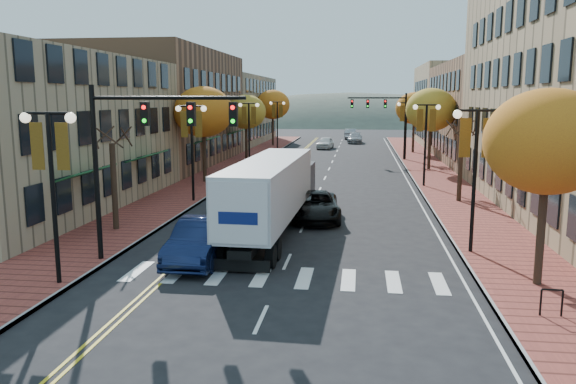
% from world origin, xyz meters
% --- Properties ---
extents(ground, '(200.00, 200.00, 0.00)m').
position_xyz_m(ground, '(0.00, 0.00, 0.00)').
color(ground, black).
rests_on(ground, ground).
extents(sidewalk_left, '(4.00, 85.00, 0.15)m').
position_xyz_m(sidewalk_left, '(-9.00, 32.50, 0.07)').
color(sidewalk_left, brown).
rests_on(sidewalk_left, ground).
extents(sidewalk_right, '(4.00, 85.00, 0.15)m').
position_xyz_m(sidewalk_right, '(9.00, 32.50, 0.07)').
color(sidewalk_right, brown).
rests_on(sidewalk_right, ground).
extents(building_left_near, '(12.00, 22.00, 9.00)m').
position_xyz_m(building_left_near, '(-17.00, 13.00, 4.50)').
color(building_left_near, '#9E8966').
rests_on(building_left_near, ground).
extents(building_left_mid, '(12.00, 24.00, 11.00)m').
position_xyz_m(building_left_mid, '(-17.00, 36.00, 5.50)').
color(building_left_mid, brown).
rests_on(building_left_mid, ground).
extents(building_left_far, '(12.00, 26.00, 9.50)m').
position_xyz_m(building_left_far, '(-17.00, 61.00, 4.75)').
color(building_left_far, '#9E8966').
rests_on(building_left_far, ground).
extents(building_right_mid, '(15.00, 24.00, 10.00)m').
position_xyz_m(building_right_mid, '(18.50, 42.00, 5.00)').
color(building_right_mid, brown).
rests_on(building_right_mid, ground).
extents(building_right_far, '(15.00, 20.00, 11.00)m').
position_xyz_m(building_right_far, '(18.50, 64.00, 5.50)').
color(building_right_far, '#9E8966').
rests_on(building_right_far, ground).
extents(tree_left_a, '(0.28, 0.28, 4.20)m').
position_xyz_m(tree_left_a, '(-9.00, 8.00, 2.25)').
color(tree_left_a, '#382619').
rests_on(tree_left_a, sidewalk_left).
extents(tree_left_b, '(4.48, 4.48, 7.21)m').
position_xyz_m(tree_left_b, '(-9.00, 24.00, 5.45)').
color(tree_left_b, '#382619').
rests_on(tree_left_b, sidewalk_left).
extents(tree_left_c, '(4.16, 4.16, 6.69)m').
position_xyz_m(tree_left_c, '(-9.00, 40.00, 5.05)').
color(tree_left_c, '#382619').
rests_on(tree_left_c, sidewalk_left).
extents(tree_left_d, '(4.61, 4.61, 7.42)m').
position_xyz_m(tree_left_d, '(-9.00, 58.00, 5.60)').
color(tree_left_d, '#382619').
rests_on(tree_left_d, sidewalk_left).
extents(tree_right_a, '(4.16, 4.16, 6.69)m').
position_xyz_m(tree_right_a, '(9.00, 2.00, 5.05)').
color(tree_right_a, '#382619').
rests_on(tree_right_a, sidewalk_right).
extents(tree_right_b, '(0.28, 0.28, 4.20)m').
position_xyz_m(tree_right_b, '(9.00, 18.00, 2.25)').
color(tree_right_b, '#382619').
rests_on(tree_right_b, sidewalk_right).
extents(tree_right_c, '(4.48, 4.48, 7.21)m').
position_xyz_m(tree_right_c, '(9.00, 34.00, 5.45)').
color(tree_right_c, '#382619').
rests_on(tree_right_c, sidewalk_right).
extents(tree_right_d, '(4.35, 4.35, 7.00)m').
position_xyz_m(tree_right_d, '(9.00, 50.00, 5.29)').
color(tree_right_d, '#382619').
rests_on(tree_right_d, sidewalk_right).
extents(lamp_left_a, '(1.96, 0.36, 6.05)m').
position_xyz_m(lamp_left_a, '(-7.50, 0.00, 4.29)').
color(lamp_left_a, black).
rests_on(lamp_left_a, ground).
extents(lamp_left_b, '(1.96, 0.36, 6.05)m').
position_xyz_m(lamp_left_b, '(-7.50, 16.00, 4.29)').
color(lamp_left_b, black).
rests_on(lamp_left_b, ground).
extents(lamp_left_c, '(1.96, 0.36, 6.05)m').
position_xyz_m(lamp_left_c, '(-7.50, 34.00, 4.29)').
color(lamp_left_c, black).
rests_on(lamp_left_c, ground).
extents(lamp_left_d, '(1.96, 0.36, 6.05)m').
position_xyz_m(lamp_left_d, '(-7.50, 52.00, 4.29)').
color(lamp_left_d, black).
rests_on(lamp_left_d, ground).
extents(lamp_right_a, '(1.96, 0.36, 6.05)m').
position_xyz_m(lamp_right_a, '(7.50, 6.00, 4.29)').
color(lamp_right_a, black).
rests_on(lamp_right_a, ground).
extents(lamp_right_b, '(1.96, 0.36, 6.05)m').
position_xyz_m(lamp_right_b, '(7.50, 24.00, 4.29)').
color(lamp_right_b, black).
rests_on(lamp_right_b, ground).
extents(lamp_right_c, '(1.96, 0.36, 6.05)m').
position_xyz_m(lamp_right_c, '(7.50, 42.00, 4.29)').
color(lamp_right_c, black).
rests_on(lamp_right_c, ground).
extents(traffic_mast_near, '(6.10, 0.35, 7.00)m').
position_xyz_m(traffic_mast_near, '(-5.48, 3.00, 4.92)').
color(traffic_mast_near, black).
rests_on(traffic_mast_near, ground).
extents(traffic_mast_far, '(6.10, 0.34, 7.00)m').
position_xyz_m(traffic_mast_far, '(5.48, 42.00, 4.92)').
color(traffic_mast_far, black).
rests_on(traffic_mast_far, ground).
extents(semi_truck, '(2.81, 14.74, 3.67)m').
position_xyz_m(semi_truck, '(-1.29, 9.05, 2.14)').
color(semi_truck, black).
rests_on(semi_truck, ground).
extents(navy_sedan, '(1.85, 5.22, 1.71)m').
position_xyz_m(navy_sedan, '(-3.45, 3.62, 0.86)').
color(navy_sedan, '#0D1737').
rests_on(navy_sedan, ground).
extents(black_suv, '(3.09, 5.68, 1.51)m').
position_xyz_m(black_suv, '(0.50, 11.99, 0.76)').
color(black_suv, black).
rests_on(black_suv, ground).
extents(car_far_white, '(2.29, 4.63, 1.52)m').
position_xyz_m(car_far_white, '(-1.67, 55.02, 0.76)').
color(car_far_white, silver).
rests_on(car_far_white, ground).
extents(car_far_silver, '(2.15, 5.15, 1.49)m').
position_xyz_m(car_far_silver, '(2.02, 64.68, 0.74)').
color(car_far_silver, '#95969C').
rests_on(car_far_silver, ground).
extents(car_far_oncoming, '(1.92, 4.99, 1.62)m').
position_xyz_m(car_far_oncoming, '(1.26, 72.92, 0.81)').
color(car_far_oncoming, '#A1A0A8').
rests_on(car_far_oncoming, ground).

